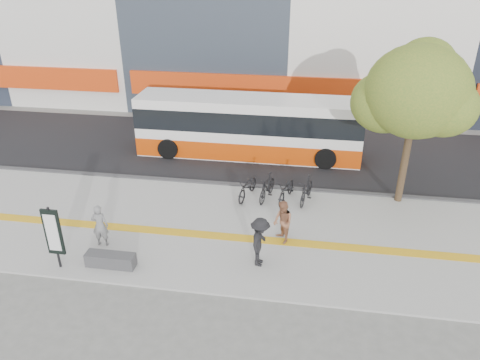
% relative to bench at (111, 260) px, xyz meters
% --- Properties ---
extents(ground, '(120.00, 120.00, 0.00)m').
position_rel_bench_xyz_m(ground, '(2.60, 1.20, -0.30)').
color(ground, slate).
rests_on(ground, ground).
extents(sidewalk, '(40.00, 7.00, 0.08)m').
position_rel_bench_xyz_m(sidewalk, '(2.60, 2.70, -0.27)').
color(sidewalk, gray).
rests_on(sidewalk, ground).
extents(tactile_strip, '(40.00, 0.45, 0.01)m').
position_rel_bench_xyz_m(tactile_strip, '(2.60, 2.20, -0.22)').
color(tactile_strip, gold).
rests_on(tactile_strip, sidewalk).
extents(street, '(40.00, 8.00, 0.06)m').
position_rel_bench_xyz_m(street, '(2.60, 10.20, -0.28)').
color(street, black).
rests_on(street, ground).
extents(curb, '(40.00, 0.25, 0.14)m').
position_rel_bench_xyz_m(curb, '(2.60, 6.20, -0.23)').
color(curb, '#343436').
rests_on(curb, ground).
extents(bench, '(1.60, 0.45, 0.45)m').
position_rel_bench_xyz_m(bench, '(0.00, 0.00, 0.00)').
color(bench, '#343436').
rests_on(bench, sidewalk).
extents(signboard, '(0.55, 0.10, 2.20)m').
position_rel_bench_xyz_m(signboard, '(-1.60, -0.31, 1.06)').
color(signboard, black).
rests_on(signboard, sidewalk).
extents(street_tree, '(4.40, 3.80, 6.31)m').
position_rel_bench_xyz_m(street_tree, '(9.78, 6.02, 4.21)').
color(street_tree, '#3E2B1C').
rests_on(street_tree, sidewalk).
extents(bus, '(10.82, 2.57, 2.88)m').
position_rel_bench_xyz_m(bus, '(3.10, 9.70, 1.11)').
color(bus, white).
rests_on(bus, street).
extents(bicycle_row, '(3.34, 1.90, 1.05)m').
position_rel_bench_xyz_m(bicycle_row, '(4.86, 5.20, 0.27)').
color(bicycle_row, black).
rests_on(bicycle_row, sidewalk).
extents(seated_woman, '(0.60, 0.43, 1.54)m').
position_rel_bench_xyz_m(seated_woman, '(-0.77, 1.08, 0.55)').
color(seated_woman, black).
rests_on(seated_woman, sidewalk).
extents(pedestrian_tan, '(0.89, 0.95, 1.55)m').
position_rel_bench_xyz_m(pedestrian_tan, '(5.34, 2.25, 0.55)').
color(pedestrian_tan, '#966043').
rests_on(pedestrian_tan, sidewalk).
extents(pedestrian_dark, '(0.73, 1.15, 1.69)m').
position_rel_bench_xyz_m(pedestrian_dark, '(4.71, 0.84, 0.62)').
color(pedestrian_dark, black).
rests_on(pedestrian_dark, sidewalk).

